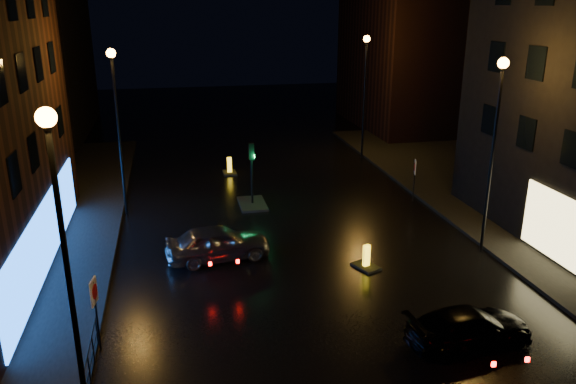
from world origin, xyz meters
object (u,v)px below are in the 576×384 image
(bollard_near, at_px, (366,263))
(road_sign_right, at_px, (415,171))
(bollard_far, at_px, (230,170))
(traffic_signal, at_px, (252,196))
(road_sign_left, at_px, (95,298))
(silver_hatchback, at_px, (218,243))
(dark_sedan, at_px, (469,327))

(bollard_near, height_order, road_sign_right, road_sign_right)
(bollard_far, height_order, road_sign_right, road_sign_right)
(traffic_signal, bearing_deg, bollard_near, -67.75)
(bollard_near, xyz_separation_m, bollard_far, (-4.02, 14.65, 0.01))
(road_sign_left, height_order, road_sign_right, road_sign_left)
(bollard_far, bearing_deg, silver_hatchback, -99.00)
(road_sign_left, xyz_separation_m, road_sign_right, (15.46, 11.02, -0.09))
(road_sign_right, bearing_deg, bollard_near, 73.66)
(dark_sedan, xyz_separation_m, road_sign_left, (-11.53, 2.12, 1.24))
(silver_hatchback, relative_size, dark_sedan, 1.05)
(road_sign_left, distance_m, road_sign_right, 18.98)
(road_sign_right, bearing_deg, traffic_signal, 11.65)
(road_sign_left, bearing_deg, silver_hatchback, 62.71)
(traffic_signal, bearing_deg, road_sign_left, -118.63)
(traffic_signal, xyz_separation_m, bollard_far, (-0.55, 6.16, -0.27))
(bollard_near, bearing_deg, road_sign_right, 31.25)
(road_sign_left, bearing_deg, dark_sedan, -1.70)
(bollard_far, xyz_separation_m, road_sign_right, (9.31, -7.41, 1.53))
(silver_hatchback, relative_size, road_sign_left, 1.78)
(road_sign_left, relative_size, road_sign_right, 1.05)
(dark_sedan, xyz_separation_m, road_sign_right, (3.92, 13.14, 1.16))
(bollard_near, bearing_deg, silver_hatchback, 137.75)
(road_sign_right, bearing_deg, dark_sedan, 93.14)
(dark_sedan, height_order, bollard_far, dark_sedan)
(dark_sedan, relative_size, road_sign_left, 1.69)
(road_sign_right, bearing_deg, bollard_far, -18.73)
(silver_hatchback, height_order, road_sign_right, road_sign_right)
(bollard_near, xyz_separation_m, road_sign_right, (5.28, 7.24, 1.55))
(road_sign_left, bearing_deg, traffic_signal, 70.08)
(silver_hatchback, height_order, road_sign_left, road_sign_left)
(bollard_far, bearing_deg, road_sign_left, -108.95)
(traffic_signal, height_order, silver_hatchback, traffic_signal)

